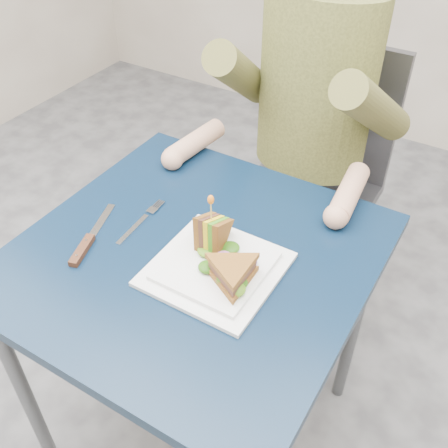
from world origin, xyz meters
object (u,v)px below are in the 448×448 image
Objects in this scene: sandwich_upright at (212,234)px; fork at (140,222)px; sandwich_flat at (232,273)px; table at (195,277)px; diner at (316,71)px; chair at (317,164)px; knife at (86,244)px; plate at (216,268)px.

sandwich_upright reaches higher than fork.
sandwich_flat is 0.97× the size of fork.
diner is (-0.00, 0.62, 0.26)m from table.
chair is 0.89m from knife.
sandwich_upright is at bearing -86.68° from diner.
plate reaches higher than table.
sandwich_flat is 1.31× the size of sandwich_upright.
plate is 0.07m from sandwich_upright.
sandwich_upright is at bearing 1.45° from fork.
knife is (-0.05, -0.13, 0.00)m from fork.
chair is 5.32× the size of sandwich_flat.
chair reaches higher than sandwich_flat.
plate reaches higher than knife.
fork is (-0.16, -0.61, -0.18)m from diner.
plate is at bearing -49.61° from sandwich_upright.
table is at bearing -5.68° from fork.
plate is at bearing -84.49° from chair.
knife is at bearing -106.40° from diner.
knife is at bearing -152.42° from sandwich_upright.
sandwich_flat is at bearing -80.71° from chair.
knife is (-0.25, -0.13, -0.05)m from sandwich_upright.
sandwich_flat is 0.30m from fork.
plate is (0.07, -0.76, 0.20)m from chair.
table is at bearing -90.00° from chair.
knife is at bearing -169.97° from sandwich_flat.
plate is (0.07, -0.02, 0.09)m from table.
sandwich_flat reaches higher than plate.
plate is at bearing 155.56° from sandwich_flat.
diner reaches higher than table.
sandwich_upright is 0.29m from knife.
chair is 5.18× the size of fork.
plate is at bearing 16.55° from knife.
chair is 0.83m from sandwich_flat.
chair is 0.79m from plate.
sandwich_flat is 0.35m from knife.
diner is at bearing 74.96° from fork.
sandwich_flat is at bearing -36.89° from sandwich_upright.
fork is 0.83× the size of knife.
knife is at bearing -163.45° from plate.
diner is 3.46× the size of knife.
sandwich_upright is at bearing 143.11° from sandwich_flat.
diner is (-0.00, -0.11, 0.37)m from chair.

